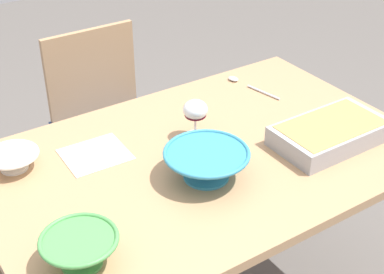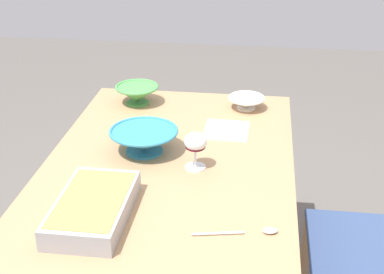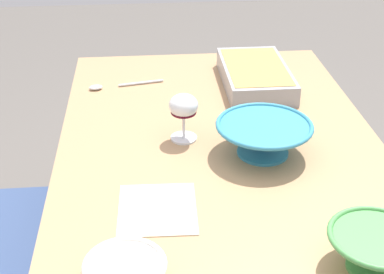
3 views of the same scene
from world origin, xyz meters
name	(u,v)px [view 3 (image 3 of 3)]	position (x,y,z in m)	size (l,w,h in m)	color
dining_table	(220,174)	(0.00, 0.00, 0.65)	(1.38, 0.89, 0.75)	tan
wine_glass	(184,109)	(-0.04, -0.10, 0.84)	(0.08, 0.08, 0.14)	white
casserole_dish	(255,74)	(-0.38, 0.17, 0.79)	(0.37, 0.21, 0.07)	#99999E
mixing_bowl	(264,137)	(0.06, 0.10, 0.80)	(0.26, 0.26, 0.09)	teal
small_bowl	(125,272)	(0.52, -0.26, 0.78)	(0.16, 0.16, 0.06)	white
serving_bowl	(375,249)	(0.52, 0.23, 0.80)	(0.19, 0.19, 0.09)	#4C994C
serving_spoon	(112,86)	(-0.40, -0.31, 0.75)	(0.07, 0.25, 0.01)	silver
napkin	(157,209)	(0.29, -0.19, 0.75)	(0.20, 0.18, 0.00)	beige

